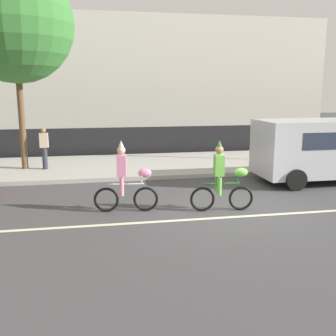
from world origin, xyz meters
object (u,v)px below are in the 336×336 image
parked_van_silver (330,146)px  pedestrian_onlooker (44,147)px  parade_cyclist_pink (126,181)px  parade_cyclist_lime (223,180)px

parked_van_silver → pedestrian_onlooker: bearing=161.6°
parked_van_silver → pedestrian_onlooker: (-10.04, 3.33, -0.27)m
parade_cyclist_pink → pedestrian_onlooker: 6.18m
parade_cyclist_pink → pedestrian_onlooker: bearing=116.1°
parade_cyclist_pink → parked_van_silver: parked_van_silver is taller
parade_cyclist_pink → pedestrian_onlooker: size_ratio=1.19×
pedestrian_onlooker → parade_cyclist_pink: bearing=-63.9°
parade_cyclist_pink → parked_van_silver: bearing=16.8°
parade_cyclist_lime → parked_van_silver: parked_van_silver is taller
parade_cyclist_lime → parade_cyclist_pink: bearing=170.9°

